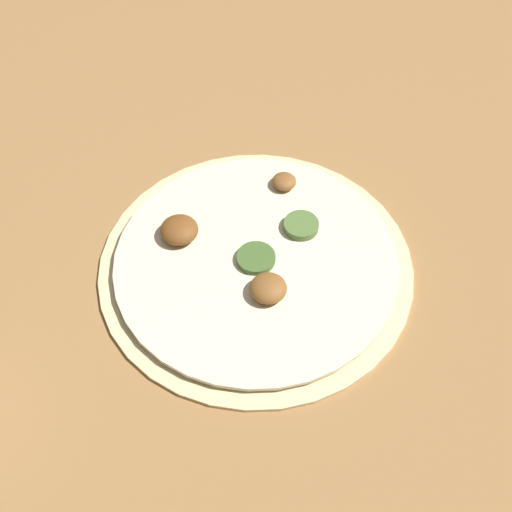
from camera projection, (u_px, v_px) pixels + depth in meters
ground_plane at (256, 268)px, 0.65m from camera, size 3.00×3.00×0.00m
pizza at (255, 263)px, 0.64m from camera, size 0.28×0.28×0.03m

